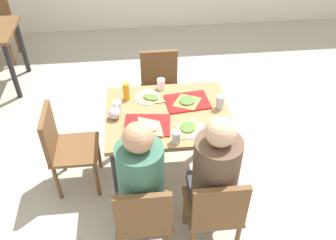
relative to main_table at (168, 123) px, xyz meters
The scene contains 22 objects.
ground_plane 0.66m from the main_table, ahead, with size 10.00×10.00×0.02m, color #B2AD9E.
main_table is the anchor object (origin of this frame).
chair_near_left 0.85m from the main_table, 107.79° to the right, with size 0.40×0.40×0.83m.
chair_near_right 0.85m from the main_table, 72.21° to the right, with size 0.40×0.40×0.83m.
chair_far_side 0.81m from the main_table, 90.00° to the left, with size 0.40×0.40×0.83m.
chair_left_end 0.91m from the main_table, behind, with size 0.40×0.40×0.83m.
person_in_red 0.71m from the main_table, 111.26° to the right, with size 0.32×0.42×1.24m.
person_in_brown_jacket 0.71m from the main_table, 68.74° to the right, with size 0.32×0.42×1.24m.
tray_red_near 0.26m from the main_table, 141.08° to the right, with size 0.36×0.26×0.02m, color red.
tray_red_far 0.25m from the main_table, 34.69° to the left, with size 0.36×0.26×0.02m, color red.
paper_plate_center 0.30m from the main_table, 124.04° to the left, with size 0.22×0.22×0.01m, color white.
paper_plate_near_edge 0.30m from the main_table, 55.96° to the right, with size 0.22×0.22×0.01m, color white.
pizza_slice_a 0.27m from the main_table, 132.45° to the right, with size 0.24×0.26×0.02m.
pizza_slice_b 0.25m from the main_table, 32.91° to the left, with size 0.24×0.23×0.02m.
pizza_slice_c 0.27m from the main_table, 121.37° to the left, with size 0.24×0.20×0.02m.
pizza_slice_d 0.28m from the main_table, 57.98° to the right, with size 0.24×0.25×0.02m.
plastic_cup_a 0.39m from the main_table, 94.17° to the left, with size 0.07×0.07×0.10m, color white.
plastic_cup_b 0.39m from the main_table, 85.83° to the right, with size 0.07×0.07×0.10m, color white.
plastic_cup_c 0.44m from the main_table, behind, with size 0.07×0.07×0.10m, color white.
soda_can 0.47m from the main_table, ahead, with size 0.07×0.07×0.12m, color #B7BCC6.
condiment_bottle 0.45m from the main_table, 145.66° to the left, with size 0.06×0.06×0.16m, color orange.
foil_bundle 0.46m from the main_table, behind, with size 0.10×0.10×0.10m, color silver.
Camera 1 is at (-0.25, -2.36, 2.67)m, focal length 39.54 mm.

